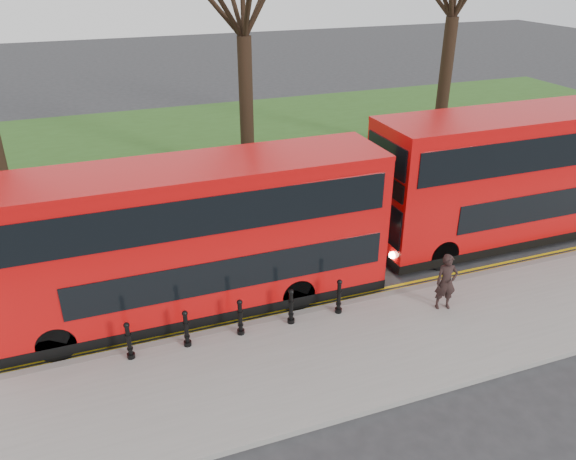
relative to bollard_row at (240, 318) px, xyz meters
name	(u,v)px	position (x,y,z in m)	size (l,w,h in m)	color
ground	(282,300)	(1.63, 1.35, -0.65)	(120.00, 120.00, 0.00)	#28282B
pavement	(322,360)	(1.63, -1.65, -0.57)	(60.00, 4.00, 0.15)	gray
kerb	(294,316)	(1.63, 0.35, -0.57)	(60.00, 0.25, 0.16)	slate
grass_verge	(184,149)	(1.63, 16.35, -0.62)	(60.00, 18.00, 0.06)	#2C4F1A
hedge	(223,201)	(1.63, 8.15, -0.25)	(60.00, 0.90, 0.80)	black
yellow_line_outer	(290,312)	(1.63, 0.65, -0.64)	(60.00, 0.10, 0.01)	yellow
yellow_line_inner	(287,309)	(1.63, 0.85, -0.64)	(60.00, 0.10, 0.01)	yellow
bollard_row	(240,318)	(0.00, 0.00, 0.00)	(5.81, 0.15, 1.00)	black
bus_lead	(193,240)	(-0.73, 1.87, 1.51)	(10.80, 2.48, 4.30)	#C00B0B
bus_rear	(529,175)	(11.12, 2.42, 1.64)	(11.43, 2.62, 4.55)	#C00B0B
pedestrian	(446,282)	(5.72, -0.81, 0.33)	(0.61, 0.40, 1.67)	black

